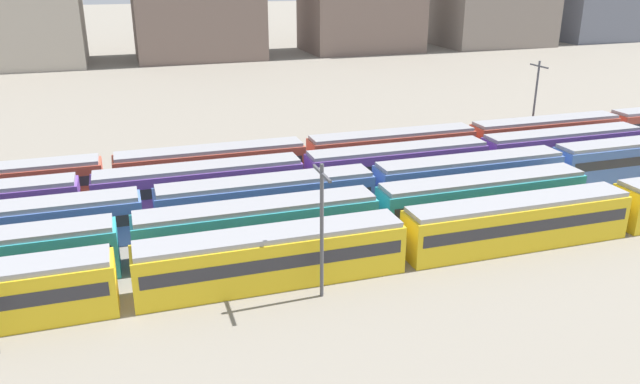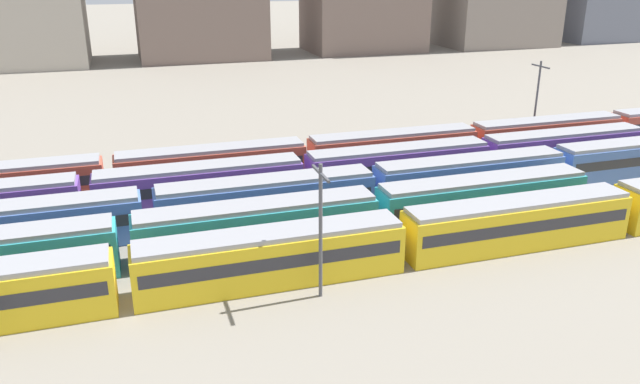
{
  "view_description": "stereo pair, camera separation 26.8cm",
  "coord_description": "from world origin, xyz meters",
  "px_view_note": "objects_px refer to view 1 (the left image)",
  "views": [
    {
      "loc": [
        0.54,
        -36.03,
        20.22
      ],
      "look_at": [
        15.55,
        10.4,
        2.04
      ],
      "focal_mm": 34.7,
      "sensor_mm": 36.0,
      "label": 1
    },
    {
      "loc": [
        0.8,
        -36.11,
        20.22
      ],
      "look_at": [
        15.55,
        10.4,
        2.04
      ],
      "focal_mm": 34.7,
      "sensor_mm": 36.0,
      "label": 2
    }
  ],
  "objects_px": {
    "train_track_0": "(517,222)",
    "catenary_pole_0": "(322,225)",
    "train_track_2": "(469,177)",
    "train_track_3": "(304,174)",
    "train_track_4": "(472,141)",
    "catenary_pole_1": "(535,98)",
    "train_track_1": "(258,227)"
  },
  "relations": [
    {
      "from": "train_track_2",
      "to": "train_track_4",
      "type": "relative_size",
      "value": 0.83
    },
    {
      "from": "train_track_2",
      "to": "catenary_pole_0",
      "type": "height_order",
      "value": "catenary_pole_0"
    },
    {
      "from": "train_track_3",
      "to": "train_track_4",
      "type": "xyz_separation_m",
      "value": [
        20.68,
        5.2,
        0.0
      ]
    },
    {
      "from": "train_track_1",
      "to": "train_track_3",
      "type": "distance_m",
      "value": 12.31
    },
    {
      "from": "train_track_1",
      "to": "catenary_pole_1",
      "type": "relative_size",
      "value": 5.75
    },
    {
      "from": "train_track_2",
      "to": "catenary_pole_1",
      "type": "xyz_separation_m",
      "value": [
        16.28,
        13.37,
        3.5
      ]
    },
    {
      "from": "train_track_0",
      "to": "train_track_1",
      "type": "xyz_separation_m",
      "value": [
        -18.71,
        5.2,
        -0.0
      ]
    },
    {
      "from": "catenary_pole_0",
      "to": "catenary_pole_1",
      "type": "height_order",
      "value": "catenary_pole_1"
    },
    {
      "from": "train_track_0",
      "to": "catenary_pole_0",
      "type": "bearing_deg",
      "value": -170.6
    },
    {
      "from": "train_track_2",
      "to": "catenary_pole_0",
      "type": "bearing_deg",
      "value": -144.57
    },
    {
      "from": "train_track_0",
      "to": "train_track_2",
      "type": "height_order",
      "value": "same"
    },
    {
      "from": "train_track_4",
      "to": "train_track_0",
      "type": "bearing_deg",
      "value": -112.38
    },
    {
      "from": "train_track_1",
      "to": "train_track_2",
      "type": "height_order",
      "value": "same"
    },
    {
      "from": "train_track_3",
      "to": "train_track_4",
      "type": "relative_size",
      "value": 0.66
    },
    {
      "from": "train_track_2",
      "to": "catenary_pole_1",
      "type": "relative_size",
      "value": 9.64
    },
    {
      "from": "train_track_3",
      "to": "catenary_pole_1",
      "type": "bearing_deg",
      "value": 15.0
    },
    {
      "from": "train_track_2",
      "to": "train_track_0",
      "type": "bearing_deg",
      "value": -101.3
    },
    {
      "from": "train_track_1",
      "to": "train_track_4",
      "type": "height_order",
      "value": "same"
    },
    {
      "from": "catenary_pole_1",
      "to": "train_track_1",
      "type": "bearing_deg",
      "value": -153.39
    },
    {
      "from": "train_track_0",
      "to": "train_track_2",
      "type": "relative_size",
      "value": 1.0
    },
    {
      "from": "catenary_pole_1",
      "to": "train_track_3",
      "type": "bearing_deg",
      "value": -165.0
    },
    {
      "from": "train_track_1",
      "to": "catenary_pole_0",
      "type": "xyz_separation_m",
      "value": [
        2.36,
        -7.91,
        3.1
      ]
    },
    {
      "from": "train_track_0",
      "to": "catenary_pole_0",
      "type": "xyz_separation_m",
      "value": [
        -16.35,
        -2.71,
        3.1
      ]
    },
    {
      "from": "train_track_2",
      "to": "train_track_3",
      "type": "height_order",
      "value": "same"
    },
    {
      "from": "train_track_3",
      "to": "train_track_1",
      "type": "bearing_deg",
      "value": -122.37
    },
    {
      "from": "train_track_4",
      "to": "catenary_pole_1",
      "type": "xyz_separation_m",
      "value": [
        9.79,
        2.97,
        3.5
      ]
    },
    {
      "from": "train_track_1",
      "to": "catenary_pole_1",
      "type": "xyz_separation_m",
      "value": [
        37.06,
        18.57,
        3.5
      ]
    },
    {
      "from": "train_track_3",
      "to": "train_track_4",
      "type": "bearing_deg",
      "value": 14.11
    },
    {
      "from": "catenary_pole_1",
      "to": "train_track_4",
      "type": "bearing_deg",
      "value": -163.14
    },
    {
      "from": "train_track_3",
      "to": "catenary_pole_0",
      "type": "height_order",
      "value": "catenary_pole_0"
    },
    {
      "from": "train_track_1",
      "to": "catenary_pole_1",
      "type": "distance_m",
      "value": 41.6
    },
    {
      "from": "train_track_1",
      "to": "train_track_3",
      "type": "bearing_deg",
      "value": 57.63
    }
  ]
}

